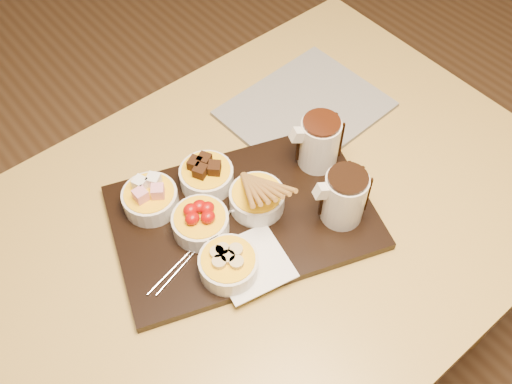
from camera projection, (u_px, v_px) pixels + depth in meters
ground at (253, 367)px, 1.64m from camera, size 5.00×5.00×0.00m
dining_table at (252, 251)px, 1.12m from camera, size 1.20×0.80×0.75m
serving_board at (243, 217)px, 1.03m from camera, size 0.53×0.44×0.02m
napkin at (251, 263)px, 0.97m from camera, size 0.14×0.14×0.00m
bowl_marshmallows at (151, 199)px, 1.02m from camera, size 0.10×0.10×0.04m
bowl_cake at (207, 177)px, 1.05m from camera, size 0.10×0.10×0.04m
bowl_strawberries at (201, 223)px, 0.99m from camera, size 0.10×0.10×0.04m
bowl_biscotti at (257, 199)px, 1.02m from camera, size 0.10×0.10×0.04m
bowl_bananas at (229, 265)px, 0.94m from camera, size 0.10×0.10×0.04m
pitcher_dark_chocolate at (344, 198)px, 0.98m from camera, size 0.10×0.10×0.10m
pitcher_milk_chocolate at (319, 143)px, 1.06m from camera, size 0.10×0.10×0.10m
fondue_skewers at (200, 241)px, 0.99m from camera, size 0.08×0.26×0.01m
newspaper at (305, 109)px, 1.20m from camera, size 0.33×0.27×0.01m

